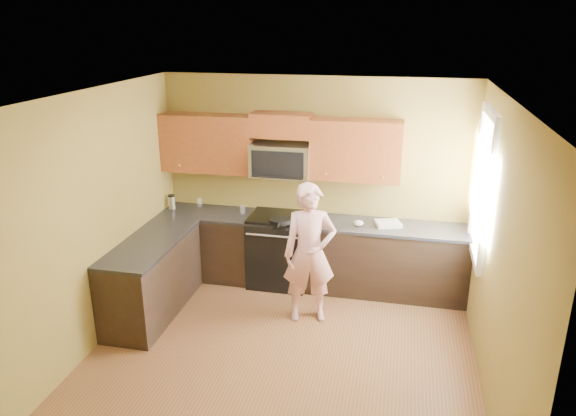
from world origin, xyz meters
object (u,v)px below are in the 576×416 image
(microwave, at_px, (281,176))
(butter_tub, at_px, (313,222))
(travel_mug, at_px, (172,209))
(woman, at_px, (310,253))
(frying_pan, at_px, (280,223))
(stove, at_px, (279,249))

(microwave, height_order, butter_tub, microwave)
(butter_tub, distance_m, travel_mug, 1.96)
(woman, distance_m, frying_pan, 0.74)
(stove, xyz_separation_m, butter_tub, (0.46, -0.06, 0.45))
(microwave, xyz_separation_m, travel_mug, (-1.50, -0.09, -0.53))
(woman, bearing_deg, microwave, 104.80)
(frying_pan, xyz_separation_m, travel_mug, (-1.57, 0.29, -0.03))
(butter_tub, xyz_separation_m, travel_mug, (-1.96, 0.10, 0.00))
(butter_tub, bearing_deg, frying_pan, -153.98)
(stove, relative_size, microwave, 1.25)
(stove, relative_size, travel_mug, 4.81)
(microwave, height_order, travel_mug, microwave)
(stove, xyz_separation_m, microwave, (0.00, 0.12, 0.97))
(woman, distance_m, travel_mug, 2.22)
(stove, xyz_separation_m, travel_mug, (-1.50, 0.04, 0.45))
(stove, distance_m, travel_mug, 1.57)
(microwave, bearing_deg, frying_pan, -80.21)
(frying_pan, bearing_deg, stove, 96.42)
(frying_pan, distance_m, butter_tub, 0.44)
(microwave, bearing_deg, travel_mug, -176.67)
(stove, distance_m, microwave, 0.98)
(travel_mug, bearing_deg, butter_tub, -2.98)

